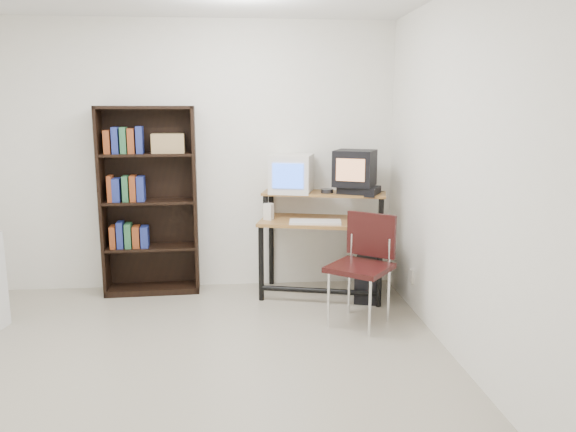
{
  "coord_description": "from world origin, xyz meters",
  "views": [
    {
      "loc": [
        0.47,
        -3.53,
        1.78
      ],
      "look_at": [
        0.88,
        1.1,
        0.88
      ],
      "focal_mm": 35.0,
      "sensor_mm": 36.0,
      "label": 1
    }
  ],
  "objects": [
    {
      "name": "cd_spindle",
      "position": [
        1.3,
        1.66,
        0.99
      ],
      "size": [
        0.12,
        0.12,
        0.05
      ],
      "primitive_type": "cylinder",
      "rotation": [
        0.0,
        0.0,
        -0.01
      ],
      "color": "#26262B",
      "rests_on": "computer_desk"
    },
    {
      "name": "mouse",
      "position": [
        1.53,
        1.45,
        0.74
      ],
      "size": [
        0.1,
        0.07,
        0.03
      ],
      "primitive_type": "cube",
      "rotation": [
        0.0,
        0.0,
        -0.06
      ],
      "color": "white",
      "rests_on": "mousepad"
    },
    {
      "name": "keyboard",
      "position": [
        1.16,
        1.46,
        0.74
      ],
      "size": [
        0.49,
        0.27,
        0.03
      ],
      "primitive_type": "cube",
      "rotation": [
        0.0,
        0.0,
        -0.14
      ],
      "color": "silver",
      "rests_on": "computer_desk"
    },
    {
      "name": "school_chair",
      "position": [
        1.49,
        0.88,
        0.56
      ],
      "size": [
        0.64,
        0.64,
        0.91
      ],
      "rotation": [
        0.0,
        0.0,
        -0.67
      ],
      "color": "black",
      "rests_on": "floor"
    },
    {
      "name": "bookshelf",
      "position": [
        -0.39,
        1.86,
        0.92
      ],
      "size": [
        0.91,
        0.34,
        1.79
      ],
      "rotation": [
        0.0,
        0.0,
        0.05
      ],
      "color": "black",
      "rests_on": "floor"
    },
    {
      "name": "front_wall",
      "position": [
        0.0,
        -2.0,
        1.3
      ],
      "size": [
        4.0,
        0.01,
        2.6
      ],
      "primitive_type": "cube",
      "color": "white",
      "rests_on": "floor"
    },
    {
      "name": "pc_tower",
      "position": [
        1.67,
        1.47,
        0.21
      ],
      "size": [
        0.33,
        0.49,
        0.42
      ],
      "primitive_type": "cube",
      "rotation": [
        0.0,
        0.0,
        -0.32
      ],
      "color": "black",
      "rests_on": "floor"
    },
    {
      "name": "crt_monitor",
      "position": [
        0.97,
        1.8,
        1.15
      ],
      "size": [
        0.47,
        0.47,
        0.37
      ],
      "rotation": [
        0.0,
        0.0,
        -0.27
      ],
      "color": "silver",
      "rests_on": "computer_desk"
    },
    {
      "name": "back_wall",
      "position": [
        0.0,
        2.0,
        1.3
      ],
      "size": [
        4.0,
        0.01,
        2.6
      ],
      "primitive_type": "cube",
      "color": "white",
      "rests_on": "floor"
    },
    {
      "name": "wall_outlet",
      "position": [
        1.99,
        1.15,
        0.3
      ],
      "size": [
        0.02,
        0.08,
        0.12
      ],
      "primitive_type": "cube",
      "color": "beige",
      "rests_on": "right_wall"
    },
    {
      "name": "floor",
      "position": [
        0.0,
        0.0,
        -0.01
      ],
      "size": [
        4.0,
        4.0,
        0.01
      ],
      "primitive_type": "cube",
      "color": "#B2A993",
      "rests_on": "ground"
    },
    {
      "name": "computer_desk",
      "position": [
        1.25,
        1.62,
        0.68
      ],
      "size": [
        1.27,
        0.85,
        0.98
      ],
      "rotation": [
        0.0,
        0.0,
        -0.25
      ],
      "color": "#9C6A33",
      "rests_on": "floor"
    },
    {
      "name": "mousepad",
      "position": [
        1.55,
        1.43,
        0.72
      ],
      "size": [
        0.26,
        0.23,
        0.01
      ],
      "primitive_type": "cube",
      "rotation": [
        0.0,
        0.0,
        -0.28
      ],
      "color": "black",
      "rests_on": "computer_desk"
    },
    {
      "name": "desk_speaker",
      "position": [
        0.74,
        1.66,
        0.8
      ],
      "size": [
        0.11,
        0.1,
        0.17
      ],
      "primitive_type": "cube",
      "rotation": [
        0.0,
        0.0,
        -0.47
      ],
      "color": "silver",
      "rests_on": "computer_desk"
    },
    {
      "name": "vcr",
      "position": [
        1.59,
        1.6,
        1.01
      ],
      "size": [
        0.44,
        0.4,
        0.08
      ],
      "primitive_type": "cube",
      "rotation": [
        0.0,
        0.0,
        -0.5
      ],
      "color": "black",
      "rests_on": "computer_desk"
    },
    {
      "name": "right_wall",
      "position": [
        2.0,
        0.0,
        1.3
      ],
      "size": [
        0.01,
        4.0,
        2.6
      ],
      "primitive_type": "cube",
      "color": "white",
      "rests_on": "floor"
    },
    {
      "name": "crt_tv",
      "position": [
        1.55,
        1.64,
        1.22
      ],
      "size": [
        0.47,
        0.46,
        0.34
      ],
      "rotation": [
        0.0,
        0.0,
        -0.43
      ],
      "color": "black",
      "rests_on": "vcr"
    }
  ]
}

